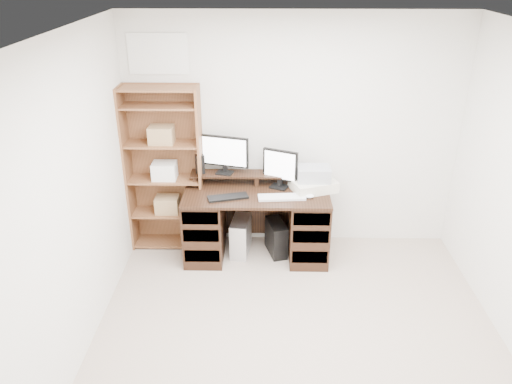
{
  "coord_description": "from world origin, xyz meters",
  "views": [
    {
      "loc": [
        -0.29,
        -3.0,
        2.97
      ],
      "look_at": [
        -0.37,
        1.43,
        0.85
      ],
      "focal_mm": 35.0,
      "sensor_mm": 36.0,
      "label": 1
    }
  ],
  "objects_px": {
    "desk": "(256,222)",
    "monitor_wide": "(225,153)",
    "printer": "(313,185)",
    "monitor_small": "(280,167)",
    "bookshelf": "(165,168)",
    "tower_silver": "(241,236)",
    "tower_black": "(276,237)"
  },
  "relations": [
    {
      "from": "printer",
      "to": "tower_black",
      "type": "distance_m",
      "value": 0.72
    },
    {
      "from": "monitor_wide",
      "to": "bookshelf",
      "type": "bearing_deg",
      "value": -164.9
    },
    {
      "from": "monitor_wide",
      "to": "printer",
      "type": "distance_m",
      "value": 0.98
    },
    {
      "from": "tower_silver",
      "to": "bookshelf",
      "type": "xyz_separation_m",
      "value": [
        -0.81,
        0.18,
        0.72
      ]
    },
    {
      "from": "desk",
      "to": "monitor_small",
      "type": "bearing_deg",
      "value": 27.28
    },
    {
      "from": "printer",
      "to": "bookshelf",
      "type": "xyz_separation_m",
      "value": [
        -1.56,
        0.15,
        0.11
      ]
    },
    {
      "from": "monitor_wide",
      "to": "printer",
      "type": "relative_size",
      "value": 1.15
    },
    {
      "from": "desk",
      "to": "tower_black",
      "type": "bearing_deg",
      "value": 9.14
    },
    {
      "from": "desk",
      "to": "monitor_small",
      "type": "height_order",
      "value": "monitor_small"
    },
    {
      "from": "printer",
      "to": "tower_black",
      "type": "relative_size",
      "value": 1.1
    },
    {
      "from": "tower_black",
      "to": "printer",
      "type": "bearing_deg",
      "value": -10.82
    },
    {
      "from": "bookshelf",
      "to": "tower_silver",
      "type": "bearing_deg",
      "value": -12.44
    },
    {
      "from": "monitor_wide",
      "to": "tower_silver",
      "type": "relative_size",
      "value": 1.25
    },
    {
      "from": "printer",
      "to": "monitor_wide",
      "type": "bearing_deg",
      "value": 151.47
    },
    {
      "from": "desk",
      "to": "printer",
      "type": "relative_size",
      "value": 3.42
    },
    {
      "from": "desk",
      "to": "tower_silver",
      "type": "distance_m",
      "value": 0.26
    },
    {
      "from": "desk",
      "to": "bookshelf",
      "type": "height_order",
      "value": "bookshelf"
    },
    {
      "from": "desk",
      "to": "monitor_wide",
      "type": "distance_m",
      "value": 0.81
    },
    {
      "from": "bookshelf",
      "to": "monitor_wide",
      "type": "bearing_deg",
      "value": -0.07
    },
    {
      "from": "monitor_small",
      "to": "printer",
      "type": "bearing_deg",
      "value": 14.17
    },
    {
      "from": "monitor_wide",
      "to": "tower_silver",
      "type": "xyz_separation_m",
      "value": [
        0.17,
        -0.18,
        -0.9
      ]
    },
    {
      "from": "monitor_wide",
      "to": "monitor_small",
      "type": "relative_size",
      "value": 1.22
    },
    {
      "from": "desk",
      "to": "tower_black",
      "type": "distance_m",
      "value": 0.3
    },
    {
      "from": "desk",
      "to": "tower_silver",
      "type": "relative_size",
      "value": 3.72
    },
    {
      "from": "monitor_wide",
      "to": "bookshelf",
      "type": "distance_m",
      "value": 0.66
    },
    {
      "from": "monitor_wide",
      "to": "bookshelf",
      "type": "relative_size",
      "value": 0.28
    },
    {
      "from": "tower_silver",
      "to": "tower_black",
      "type": "distance_m",
      "value": 0.38
    },
    {
      "from": "bookshelf",
      "to": "monitor_small",
      "type": "bearing_deg",
      "value": -4.09
    },
    {
      "from": "tower_silver",
      "to": "monitor_wide",
      "type": "bearing_deg",
      "value": 139.82
    },
    {
      "from": "monitor_wide",
      "to": "tower_silver",
      "type": "height_order",
      "value": "monitor_wide"
    },
    {
      "from": "desk",
      "to": "monitor_wide",
      "type": "height_order",
      "value": "monitor_wide"
    },
    {
      "from": "desk",
      "to": "tower_silver",
      "type": "height_order",
      "value": "desk"
    }
  ]
}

